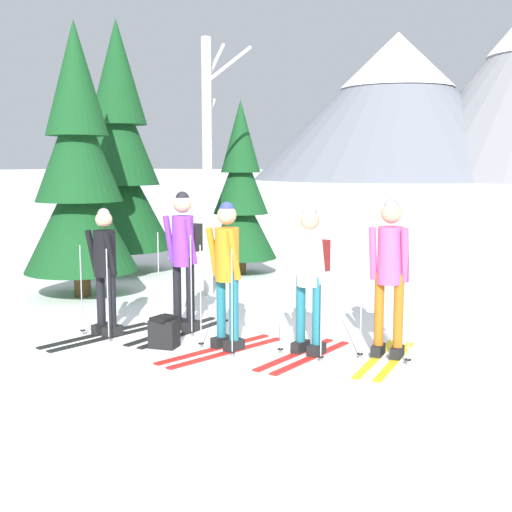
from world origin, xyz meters
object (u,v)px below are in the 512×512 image
object	(u,v)px
skier_in_orange	(226,270)
pine_tree_near	(79,173)
skier_in_pink	(390,268)
pine_tree_mid	(119,159)
skier_in_white	(310,272)
birch_tree_tall	(208,163)
pine_tree_far	(241,196)
skier_in_purple	(184,252)
backpack_on_snow_front	(164,332)
skier_in_black	(104,268)

from	to	relation	value
skier_in_orange	pine_tree_near	xyz separation A→B (m)	(-3.90, 1.34, 1.07)
skier_in_pink	pine_tree_mid	xyz separation A→B (m)	(-6.86, 2.80, 1.25)
skier_in_white	birch_tree_tall	distance (m)	4.05
pine_tree_far	skier_in_orange	bearing A→B (deg)	-57.37
pine_tree_far	birch_tree_tall	distance (m)	2.28
skier_in_purple	backpack_on_snow_front	distance (m)	1.19
skier_in_black	pine_tree_far	world-z (taller)	pine_tree_far
skier_in_purple	skier_in_pink	world-z (taller)	skier_in_purple
pine_tree_far	pine_tree_mid	bearing A→B (deg)	-152.60
skier_in_pink	skier_in_purple	bearing A→B (deg)	-173.84
pine_tree_mid	skier_in_orange	bearing A→B (deg)	-34.56
skier_in_purple	skier_in_white	size ratio (longest dim) A/B	1.08
pine_tree_mid	backpack_on_snow_front	world-z (taller)	pine_tree_mid
skier_in_purple	skier_in_orange	xyz separation A→B (m)	(1.00, -0.45, -0.08)
skier_in_white	backpack_on_snow_front	distance (m)	1.91
skier_in_purple	birch_tree_tall	xyz separation A→B (m)	(-1.23, 2.16, 1.16)
skier_in_black	skier_in_white	world-z (taller)	skier_in_white
pine_tree_near	skier_in_black	bearing A→B (deg)	-36.53
pine_tree_far	skier_in_purple	bearing A→B (deg)	-64.84
skier_in_white	skier_in_pink	world-z (taller)	skier_in_pink
skier_in_orange	pine_tree_mid	xyz separation A→B (m)	(-5.14, 3.54, 1.32)
skier_in_orange	backpack_on_snow_front	size ratio (longest dim) A/B	4.69
skier_in_black	skier_in_purple	xyz separation A→B (m)	(0.67, 0.75, 0.16)
skier_in_white	birch_tree_tall	bearing A→B (deg)	144.44
skier_in_pink	backpack_on_snow_front	bearing A→B (deg)	-156.39
pine_tree_near	backpack_on_snow_front	bearing A→B (deg)	-27.35
skier_in_orange	skier_in_white	xyz separation A→B (m)	(0.90, 0.37, -0.00)
skier_in_purple	pine_tree_far	bearing A→B (deg)	115.16
pine_tree_far	skier_in_black	bearing A→B (deg)	-75.27
skier_in_black	pine_tree_near	xyz separation A→B (m)	(-2.22, 1.65, 1.15)
pine_tree_mid	birch_tree_tall	world-z (taller)	pine_tree_mid
skier_in_pink	pine_tree_far	distance (m)	6.14
skier_in_orange	skier_in_white	size ratio (longest dim) A/B	1.05
pine_tree_near	birch_tree_tall	xyz separation A→B (m)	(1.67, 1.27, 0.17)
pine_tree_near	pine_tree_mid	distance (m)	2.54
skier_in_white	pine_tree_mid	world-z (taller)	pine_tree_mid
skier_in_purple	skier_in_white	xyz separation A→B (m)	(1.91, -0.08, -0.09)
skier_in_purple	backpack_on_snow_front	size ratio (longest dim) A/B	4.84
pine_tree_near	pine_tree_far	size ratio (longest dim) A/B	1.30
skier_in_white	backpack_on_snow_front	xyz separation A→B (m)	(-1.60, -0.69, -0.77)
skier_in_white	skier_in_pink	distance (m)	0.90
skier_in_orange	skier_in_black	bearing A→B (deg)	-169.61
skier_in_purple	skier_in_pink	bearing A→B (deg)	6.16
pine_tree_mid	pine_tree_far	world-z (taller)	pine_tree_mid
pine_tree_far	birch_tree_tall	bearing A→B (deg)	-69.82
skier_in_pink	pine_tree_near	xyz separation A→B (m)	(-5.62, 0.60, 1.01)
pine_tree_mid	pine_tree_far	bearing A→B (deg)	27.40
skier_in_orange	skier_in_white	distance (m)	0.98
skier_in_orange	skier_in_pink	size ratio (longest dim) A/B	0.99
pine_tree_near	skier_in_purple	bearing A→B (deg)	-17.12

